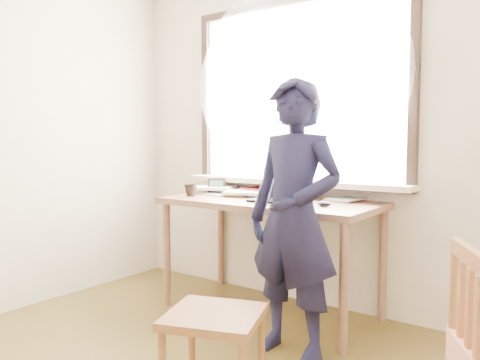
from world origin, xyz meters
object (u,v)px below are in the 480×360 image
Objects in this scene: laptop at (278,194)px; mug_dark at (191,190)px; person at (294,218)px; desk at (270,212)px; mug_white at (275,190)px; work_chair at (214,327)px.

laptop reaches higher than mug_dark.
desk is at bearing 137.50° from person.
laptop is 0.26m from mug_white.
mug_dark is (-0.53, -0.35, -0.00)m from mug_white.
mug_white is at bearing 126.85° from laptop.
work_chair is 0.34× the size of person.
work_chair is (1.04, -0.99, -0.50)m from mug_dark.
laptop is 0.60m from person.
mug_dark is 0.19× the size of work_chair.
mug_dark is at bearing -164.06° from desk.
mug_white is 0.08× the size of person.
laptop reaches higher than desk.
laptop is 2.59× the size of mug_white.
laptop is at bearing -21.31° from desk.
desk is at bearing -67.60° from mug_white.
mug_white is 0.24× the size of work_chair.
work_chair is at bearing -43.56° from mug_dark.
mug_white is (-0.16, 0.21, -0.00)m from laptop.
person reaches higher than mug_white.
person is (0.47, -0.49, 0.06)m from desk.
work_chair is at bearing -72.84° from laptop.
work_chair is 0.80m from person.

